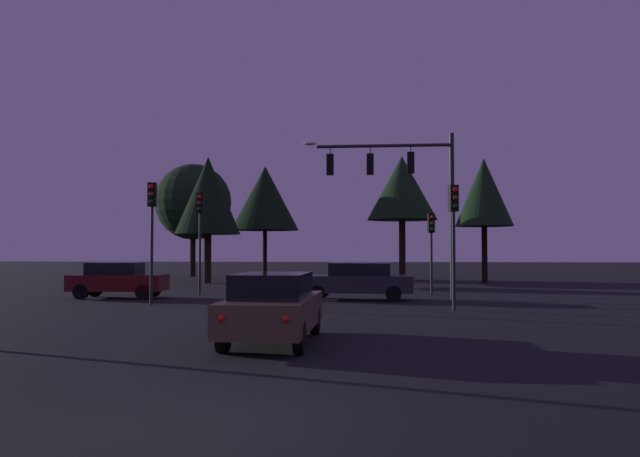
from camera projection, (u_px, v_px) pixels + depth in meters
name	position (u px, v px, depth m)	size (l,w,h in m)	color
ground_plane	(325.00, 291.00, 31.35)	(168.00, 168.00, 0.00)	black
traffic_signal_mast_arm	(404.00, 182.00, 26.23)	(6.37, 0.40, 6.96)	#232326
traffic_light_corner_left	(200.00, 223.00, 28.54)	(0.30, 0.35, 4.66)	#232326
traffic_light_corner_right	(454.00, 221.00, 20.99)	(0.36, 0.38, 4.24)	#232326
traffic_light_median	(152.00, 218.00, 23.22)	(0.31, 0.36, 4.57)	#232326
traffic_light_far_side	(431.00, 237.00, 29.09)	(0.34, 0.38, 3.76)	#232326
car_nearside_lane	(274.00, 306.00, 13.56)	(1.78, 4.55, 1.52)	#473828
car_crossing_left	(357.00, 280.00, 25.48)	(4.71, 1.99, 1.52)	#232328
car_crossing_right	(118.00, 279.00, 26.43)	(4.09, 2.00, 1.52)	#4C0F0F
tree_behind_sign	(265.00, 198.00, 42.92)	(4.69, 4.69, 7.89)	black
tree_left_far	(402.00, 188.00, 44.05)	(4.96, 4.96, 8.76)	black
tree_center_horizon	(208.00, 196.00, 38.83)	(4.08, 4.08, 7.93)	black
tree_right_cluster	(193.00, 202.00, 49.04)	(5.99, 5.99, 8.88)	black
tree_lot_edge	(484.00, 193.00, 38.98)	(3.60, 3.60, 7.85)	black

